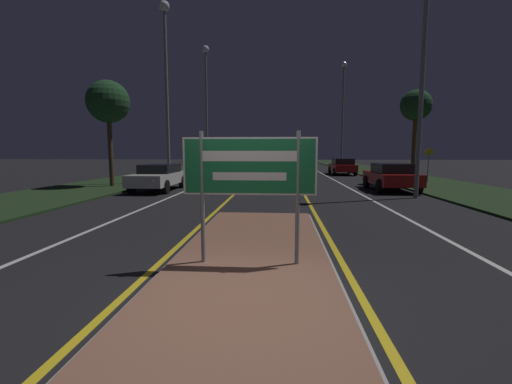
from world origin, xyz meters
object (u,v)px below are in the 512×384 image
at_px(car_receding_0, 391,176).
at_px(streetlight_right_far, 343,103).
at_px(car_receding_1, 342,166).
at_px(car_approaching_1, 246,164).
at_px(warning_sign, 428,161).
at_px(highway_sign, 249,172).
at_px(streetlight_left_near, 166,62).
at_px(streetlight_left_far, 206,88).
at_px(streetlight_right_near, 424,41).
at_px(car_approaching_0, 159,176).

bearing_deg(car_receding_0, streetlight_right_far, 88.37).
distance_m(car_receding_1, car_approaching_1, 9.01).
bearing_deg(warning_sign, highway_sign, -120.50).
xyz_separation_m(streetlight_left_near, warning_sign, (15.84, 1.49, -5.77)).
relative_size(streetlight_left_far, warning_sign, 5.33).
height_order(streetlight_left_near, car_receding_1, streetlight_left_near).
xyz_separation_m(highway_sign, streetlight_right_far, (6.53, 29.01, 5.05)).
xyz_separation_m(highway_sign, streetlight_left_near, (-6.24, 14.80, 5.52)).
distance_m(streetlight_left_far, streetlight_right_near, 20.98).
xyz_separation_m(streetlight_left_far, car_receding_0, (12.33, -14.02, -6.98)).
bearing_deg(car_receding_0, warning_sign, 50.52).
xyz_separation_m(highway_sign, car_approaching_1, (-2.78, 26.89, -0.90)).
xyz_separation_m(streetlight_left_far, car_receding_1, (12.03, -2.01, -7.00)).
height_order(highway_sign, car_receding_0, highway_sign).
relative_size(streetlight_left_far, streetlight_right_far, 1.08).
bearing_deg(streetlight_left_far, highway_sign, -76.41).
distance_m(streetlight_left_near, streetlight_left_far, 11.21).
height_order(streetlight_right_far, car_receding_1, streetlight_right_far).
bearing_deg(streetlight_left_far, streetlight_right_far, 13.25).
bearing_deg(car_receding_0, car_approaching_0, -176.56).
bearing_deg(streetlight_right_far, streetlight_right_near, -90.92).
height_order(streetlight_left_near, car_receding_0, streetlight_left_near).
height_order(streetlight_left_far, warning_sign, streetlight_left_far).
xyz_separation_m(streetlight_left_near, car_approaching_0, (0.63, -3.52, -6.44)).
xyz_separation_m(streetlight_left_near, streetlight_left_far, (-0.04, 11.19, 0.57)).
relative_size(highway_sign, streetlight_left_far, 0.19).
distance_m(car_receding_1, warning_sign, 8.62).
xyz_separation_m(streetlight_left_far, warning_sign, (15.88, -9.70, -6.34)).
bearing_deg(streetlight_right_near, car_receding_0, 93.39).
bearing_deg(streetlight_right_far, car_approaching_0, -124.39).
distance_m(highway_sign, car_receding_1, 24.68).
bearing_deg(car_receding_0, streetlight_left_near, 167.06).
height_order(highway_sign, streetlight_right_near, streetlight_right_near).
relative_size(streetlight_left_near, warning_sign, 4.94).
bearing_deg(car_approaching_1, warning_sign, -40.60).
bearing_deg(car_receding_1, warning_sign, -63.43).
relative_size(highway_sign, streetlight_left_near, 0.21).
bearing_deg(car_receding_0, car_receding_1, 91.41).
relative_size(streetlight_left_near, car_approaching_1, 2.46).
height_order(streetlight_left_near, streetlight_left_far, streetlight_left_far).
height_order(streetlight_left_near, car_approaching_0, streetlight_left_near).
distance_m(streetlight_right_far, car_approaching_0, 22.31).
bearing_deg(car_approaching_1, car_receding_0, -59.40).
bearing_deg(car_approaching_1, highway_sign, -84.11).
distance_m(streetlight_left_near, car_receding_1, 16.41).
relative_size(car_approaching_1, warning_sign, 2.01).
xyz_separation_m(highway_sign, streetlight_right_near, (6.21, 9.20, 4.70)).
bearing_deg(car_approaching_1, car_receding_1, -18.85).
distance_m(streetlight_left_near, car_approaching_1, 14.12).
distance_m(streetlight_right_near, warning_sign, 9.29).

